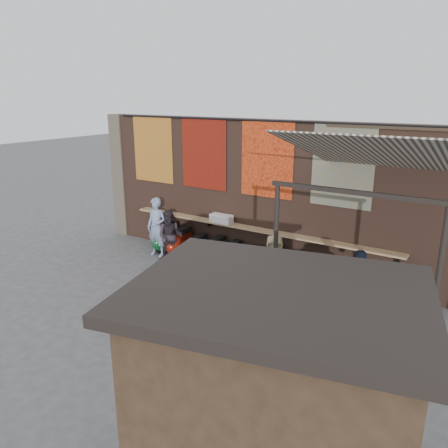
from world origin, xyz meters
name	(u,v)px	position (x,y,z in m)	size (l,w,h in m)	color
ground	(204,298)	(0.00, 0.00, 0.00)	(70.00, 70.00, 0.00)	#474749
brick_wall	(260,194)	(0.00, 2.70, 2.00)	(10.00, 0.40, 4.00)	brown
pier_left	(123,175)	(-5.20, 2.70, 2.00)	(0.50, 0.50, 4.00)	#4C4238
eating_counter	(253,229)	(0.00, 2.33, 1.10)	(8.00, 0.32, 0.05)	#9E7A51
shelf_box	(221,219)	(-1.00, 2.30, 1.24)	(0.65, 0.29, 0.23)	white
tapestry_redgold	(153,149)	(-3.60, 2.48, 3.00)	(1.50, 0.02, 2.00)	maroon
tapestry_sun	(204,154)	(-1.70, 2.48, 3.00)	(1.50, 0.02, 2.00)	red
tapestry_orange	(267,159)	(0.30, 2.48, 3.00)	(1.50, 0.02, 2.00)	#D5491A
tapestry_multi	(343,166)	(2.30, 2.48, 3.00)	(1.50, 0.02, 2.00)	#236682
hang_rail	(257,120)	(0.00, 2.47, 3.98)	(0.06, 0.06, 9.50)	black
scooter_stool_0	(167,238)	(-2.81, 2.02, 0.41)	(0.39, 0.86, 0.82)	#105227
scooter_stool_1	(181,242)	(-2.21, 1.95, 0.41)	(0.39, 0.86, 0.82)	maroon
scooter_stool_2	(198,247)	(-1.60, 1.98, 0.35)	(0.33, 0.74, 0.70)	navy
scooter_stool_3	(216,250)	(-1.00, 2.02, 0.37)	(0.35, 0.77, 0.74)	#1C7167
scooter_stool_4	(233,255)	(-0.44, 2.03, 0.35)	(0.33, 0.74, 0.71)	#0B4F0C
scooter_stool_5	(253,260)	(0.22, 1.98, 0.34)	(0.33, 0.72, 0.69)	#151243
scooter_stool_6	(272,262)	(0.79, 1.97, 0.41)	(0.39, 0.87, 0.83)	#0D3A92
scooter_stool_7	(292,268)	(1.36, 1.98, 0.37)	(0.35, 0.78, 0.75)	black
scooter_stool_8	(316,274)	(2.01, 1.96, 0.37)	(0.35, 0.78, 0.74)	navy
diner_left	(157,227)	(-2.79, 1.57, 0.88)	(0.64, 0.42, 1.75)	#7E8EB7
diner_right	(170,236)	(-2.14, 1.40, 0.76)	(0.74, 0.57, 1.51)	#2B2129
shopper_navy	(358,292)	(3.46, 0.38, 0.88)	(1.03, 0.43, 1.76)	black
shopper_grey	(360,312)	(3.73, -0.44, 0.89)	(1.16, 0.66, 1.79)	#545358
shopper_tan	(273,269)	(1.45, 0.70, 0.81)	(0.79, 0.51, 1.61)	#96895F
market_stall	(273,418)	(3.85, -4.17, 1.37)	(2.53, 1.90, 2.74)	black
stall_roof	(278,294)	(3.85, -4.17, 2.80)	(2.84, 2.18, 0.12)	black
stall_sign	(294,321)	(3.63, -3.22, 1.99)	(1.20, 0.04, 0.50)	gold
stall_shelf	(291,390)	(3.63, -3.22, 1.00)	(2.10, 0.10, 0.06)	#473321
awning_canvas	(381,154)	(3.50, 0.90, 3.55)	(3.20, 3.40, 0.03)	beige
awning_ledger	(401,127)	(3.50, 2.49, 3.95)	(3.30, 0.08, 0.12)	#33261C
awning_header	(355,193)	(3.50, -0.60, 3.08)	(3.00, 0.08, 0.08)	black
awning_post_left	(275,262)	(2.10, -0.60, 1.55)	(0.09, 0.09, 3.10)	black
awning_post_right	(435,298)	(4.90, -0.60, 1.55)	(0.09, 0.09, 3.10)	black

